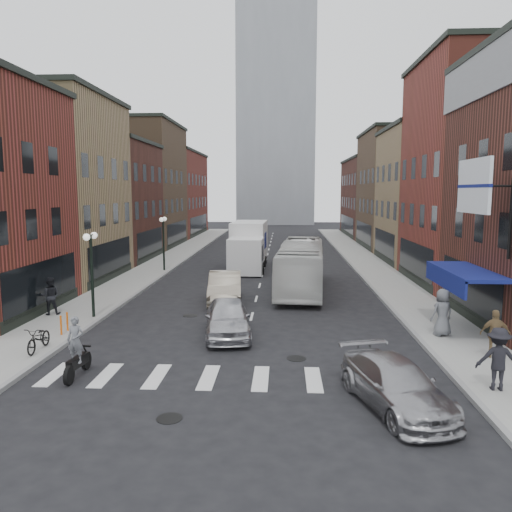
{
  "coord_description": "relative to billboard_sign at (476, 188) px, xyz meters",
  "views": [
    {
      "loc": [
        1.5,
        -18.45,
        6.01
      ],
      "look_at": [
        0.08,
        7.24,
        2.66
      ],
      "focal_mm": 35.0,
      "sensor_mm": 36.0,
      "label": 1
    }
  ],
  "objects": [
    {
      "name": "ped_right_c",
      "position": [
        -0.59,
        1.24,
        -5.02
      ],
      "size": [
        1.1,
        0.91,
        1.93
      ],
      "primitive_type": "imported",
      "rotation": [
        0.0,
        0.0,
        3.51
      ],
      "color": "#5B5D62",
      "rests_on": "sidewalk_right"
    },
    {
      "name": "box_truck",
      "position": [
        -9.79,
        19.38,
        -4.35
      ],
      "size": [
        2.72,
        8.38,
        3.62
      ],
      "rotation": [
        0.0,
        0.0,
        -0.03
      ],
      "color": "white",
      "rests_on": "ground"
    },
    {
      "name": "ped_left_solo",
      "position": [
        -18.19,
        3.79,
        -5.08
      ],
      "size": [
        0.99,
        0.73,
        1.81
      ],
      "primitive_type": "imported",
      "rotation": [
        0.0,
        0.0,
        3.42
      ],
      "color": "black",
      "rests_on": "sidewalk_left"
    },
    {
      "name": "streetlamp_near",
      "position": [
        -15.99,
        3.5,
        -3.22
      ],
      "size": [
        0.32,
        1.22,
        4.11
      ],
      "color": "black",
      "rests_on": "ground"
    },
    {
      "name": "ped_right_a",
      "position": [
        -0.72,
        -4.36,
        -5.04
      ],
      "size": [
        1.3,
        0.81,
        1.88
      ],
      "primitive_type": "imported",
      "rotation": [
        0.0,
        0.0,
        2.96
      ],
      "color": "black",
      "rests_on": "sidewalk_right"
    },
    {
      "name": "bldg_right_mid_a",
      "position": [
        6.41,
        13.5,
        1.02
      ],
      "size": [
        10.3,
        10.2,
        14.3
      ],
      "color": "maroon",
      "rests_on": "ground"
    },
    {
      "name": "motorcycle_rider",
      "position": [
        -13.75,
        -3.72,
        -5.19
      ],
      "size": [
        0.59,
        1.99,
        2.03
      ],
      "rotation": [
        0.0,
        0.0,
        -0.11
      ],
      "color": "black",
      "rests_on": "ground"
    },
    {
      "name": "sedan_left_near",
      "position": [
        -9.39,
        1.22,
        -5.36
      ],
      "size": [
        2.42,
        4.74,
        1.55
      ],
      "primitive_type": "imported",
      "rotation": [
        0.0,
        0.0,
        0.13
      ],
      "color": "silver",
      "rests_on": "ground"
    },
    {
      "name": "bike_rack",
      "position": [
        -16.19,
        0.8,
        -5.58
      ],
      "size": [
        0.08,
        0.68,
        0.8
      ],
      "color": "#D8590C",
      "rests_on": "sidewalk_left"
    },
    {
      "name": "awning_blue",
      "position": [
        0.34,
        2.0,
        -3.5
      ],
      "size": [
        1.8,
        5.0,
        0.78
      ],
      "color": "navy",
      "rests_on": "ground"
    },
    {
      "name": "bldg_right_far_b",
      "position": [
        6.41,
        48.5,
        -0.98
      ],
      "size": [
        10.3,
        16.2,
        10.3
      ],
      "color": "#462119",
      "rests_on": "ground"
    },
    {
      "name": "streetlamp_far",
      "position": [
        -15.99,
        17.5,
        -3.22
      ],
      "size": [
        0.32,
        1.22,
        4.11
      ],
      "color": "black",
      "rests_on": "ground"
    },
    {
      "name": "curb_car",
      "position": [
        -3.93,
        -5.47,
        -5.47
      ],
      "size": [
        3.06,
        4.9,
        1.32
      ],
      "primitive_type": "imported",
      "rotation": [
        0.0,
        0.0,
        0.28
      ],
      "color": "#A3A2A7",
      "rests_on": "ground"
    },
    {
      "name": "bldg_right_mid_b",
      "position": [
        6.41,
        23.5,
        -0.48
      ],
      "size": [
        10.3,
        10.2,
        11.3
      ],
      "color": "#9C8356",
      "rests_on": "ground"
    },
    {
      "name": "transit_bus",
      "position": [
        -5.99,
        11.1,
        -4.62
      ],
      "size": [
        3.31,
        10.99,
        3.02
      ],
      "primitive_type": "imported",
      "rotation": [
        0.0,
        0.0,
        -0.07
      ],
      "color": "silver",
      "rests_on": "ground"
    },
    {
      "name": "bldg_left_far_a",
      "position": [
        -23.58,
        34.5,
        0.52
      ],
      "size": [
        10.3,
        12.2,
        13.3
      ],
      "color": "brown",
      "rests_on": "ground"
    },
    {
      "name": "ground",
      "position": [
        -8.59,
        -0.5,
        -6.13
      ],
      "size": [
        160.0,
        160.0,
        0.0
      ],
      "primitive_type": "plane",
      "color": "black",
      "rests_on": "ground"
    },
    {
      "name": "bldg_left_mid_a",
      "position": [
        -23.58,
        13.5,
        0.02
      ],
      "size": [
        10.3,
        10.2,
        12.3
      ],
      "color": "#9C8356",
      "rests_on": "ground"
    },
    {
      "name": "bldg_left_far_b",
      "position": [
        -23.58,
        48.5,
        -0.48
      ],
      "size": [
        10.3,
        16.2,
        11.3
      ],
      "color": "maroon",
      "rests_on": "ground"
    },
    {
      "name": "sidewalk_right",
      "position": [
        -0.09,
        21.5,
        -6.06
      ],
      "size": [
        3.0,
        74.0,
        0.15
      ],
      "primitive_type": "cube",
      "color": "gray",
      "rests_on": "ground"
    },
    {
      "name": "parked_bicycle",
      "position": [
        -16.09,
        -1.55,
        -5.52
      ],
      "size": [
        0.68,
        1.79,
        0.93
      ],
      "primitive_type": "imported",
      "rotation": [
        0.0,
        0.0,
        0.03
      ],
      "color": "black",
      "rests_on": "sidewalk_left"
    },
    {
      "name": "curb_left",
      "position": [
        -15.59,
        21.5,
        -6.13
      ],
      "size": [
        0.2,
        74.0,
        0.16
      ],
      "primitive_type": "cube",
      "color": "gray",
      "rests_on": "ground"
    },
    {
      "name": "ped_right_b",
      "position": [
        0.42,
        -1.42,
        -5.12
      ],
      "size": [
        1.08,
        0.68,
        1.72
      ],
      "primitive_type": "imported",
      "rotation": [
        0.0,
        0.0,
        2.96
      ],
      "color": "brown",
      "rests_on": "sidewalk_right"
    },
    {
      "name": "distant_tower",
      "position": [
        -8.59,
        77.5,
        18.87
      ],
      "size": [
        14.0,
        14.0,
        50.0
      ],
      "primitive_type": "cube",
      "color": "#9399A0",
      "rests_on": "ground"
    },
    {
      "name": "bldg_left_mid_b",
      "position": [
        -23.58,
        23.5,
        -0.98
      ],
      "size": [
        10.3,
        10.2,
        10.3
      ],
      "color": "#462119",
      "rests_on": "ground"
    },
    {
      "name": "curb_right",
      "position": [
        -1.59,
        21.5,
        -6.13
      ],
      "size": [
        0.2,
        74.0,
        0.16
      ],
      "primitive_type": "cube",
      "color": "gray",
      "rests_on": "ground"
    },
    {
      "name": "billboard_sign",
      "position": [
        0.0,
        0.0,
        0.0
      ],
      "size": [
        1.52,
        3.0,
        3.7
      ],
      "color": "black",
      "rests_on": "ground"
    },
    {
      "name": "sedan_left_far",
      "position": [
        -10.24,
        7.58,
        -5.32
      ],
      "size": [
        2.18,
        5.09,
        1.63
      ],
      "primitive_type": "imported",
      "rotation": [
        0.0,
        0.0,
        0.09
      ],
      "color": "#AFA38E",
      "rests_on": "ground"
    },
    {
      "name": "bldg_right_far_a",
      "position": [
        6.41,
        34.5,
        0.02
      ],
      "size": [
        10.3,
        12.2,
        12.3
      ],
      "color": "brown",
      "rests_on": "ground"
    },
    {
      "name": "sidewalk_left",
      "position": [
        -17.09,
        21.5,
        -6.06
      ],
      "size": [
        3.0,
        74.0,
        0.15
      ],
      "primitive_type": "cube",
      "color": "gray",
      "rests_on": "ground"
    },
    {
      "name": "crosswalk_stripes",
      "position": [
        -8.59,
        -3.5,
        -6.13
      ],
      "size": [
        12.0,
        2.2,
        0.01
      ],
      "primitive_type": "cube",
      "color": "silver",
      "rests_on": "ground"
    }
  ]
}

